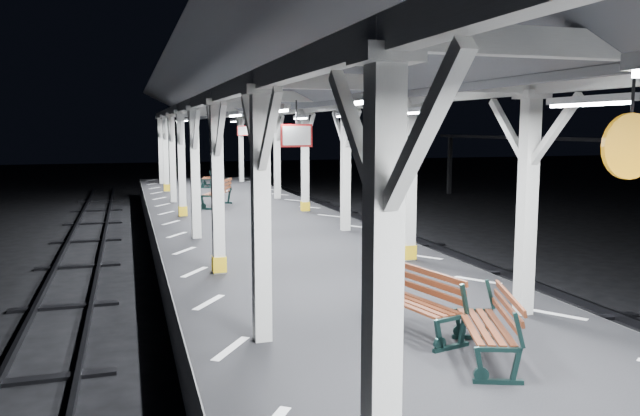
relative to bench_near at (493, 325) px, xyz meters
name	(u,v)px	position (x,y,z in m)	size (l,w,h in m)	color
ground	(352,347)	(-0.51, 3.51, -1.44)	(120.00, 120.00, 0.00)	black
platform	(352,319)	(-0.51, 3.51, -0.94)	(6.00, 50.00, 1.00)	black
hazard_stripes_left	(209,302)	(-2.96, 3.51, -0.44)	(1.00, 48.00, 0.01)	silver
hazard_stripes_right	(478,280)	(1.94, 3.51, -0.44)	(1.00, 48.00, 0.01)	silver
track_left	(40,376)	(-5.51, 3.51, -1.36)	(2.20, 60.00, 0.16)	#2D2D33
track_right	(590,317)	(4.49, 3.51, -1.36)	(2.20, 60.00, 0.16)	#2D2D33
canopy	(354,80)	(-0.51, 3.49, 3.12)	(5.40, 49.00, 4.65)	silver
bench_near	(493,325)	(0.00, 0.00, 0.00)	(1.05, 1.62, 0.83)	black
bench_mid	(419,300)	(-0.38, 1.21, 0.01)	(0.90, 1.64, 0.84)	black
bench_far	(219,192)	(-1.05, 15.65, 0.08)	(1.33, 1.91, 0.98)	black
bench_extra	(209,177)	(-0.42, 23.34, -0.01)	(0.82, 1.57, 0.81)	black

